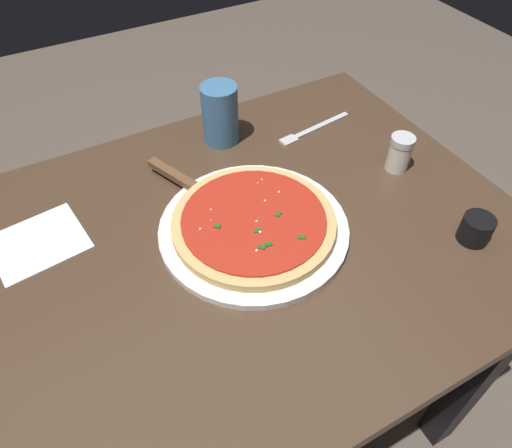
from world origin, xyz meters
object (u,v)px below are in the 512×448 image
object	(u,v)px
pizza_server	(190,185)
napkin_folded_right	(39,242)
cup_small_sauce	(476,229)
pizza	(256,223)
parmesan_shaker	(400,153)
cup_tall_drink	(220,114)
serving_plate	(256,229)
fork	(311,130)

from	to	relation	value
pizza_server	napkin_folded_right	size ratio (longest dim) A/B	1.49
napkin_folded_right	cup_small_sauce	bearing A→B (deg)	-27.85
pizza_server	napkin_folded_right	xyz separation A→B (m)	(-0.28, 0.01, -0.02)
pizza	parmesan_shaker	bearing A→B (deg)	3.32
pizza	napkin_folded_right	size ratio (longest dim) A/B	1.90
pizza_server	napkin_folded_right	world-z (taller)	pizza_server
pizza	pizza_server	xyz separation A→B (m)	(-0.06, 0.15, -0.00)
napkin_folded_right	parmesan_shaker	size ratio (longest dim) A/B	2.00
pizza_server	cup_tall_drink	bearing A→B (deg)	44.51
serving_plate	pizza_server	xyz separation A→B (m)	(-0.06, 0.15, 0.01)
cup_tall_drink	parmesan_shaker	bearing A→B (deg)	-43.69
parmesan_shaker	cup_small_sauce	bearing A→B (deg)	-92.61
cup_small_sauce	fork	distance (m)	0.40
pizza	fork	bearing A→B (deg)	39.45
fork	pizza_server	bearing A→B (deg)	-169.78
serving_plate	napkin_folded_right	distance (m)	0.37
serving_plate	fork	distance (m)	0.32
pizza_server	cup_tall_drink	distance (m)	0.18
pizza	pizza_server	size ratio (longest dim) A/B	1.28
serving_plate	pizza	size ratio (longest dim) A/B	1.17
pizza	fork	distance (m)	0.32
pizza	napkin_folded_right	world-z (taller)	pizza
cup_small_sauce	fork	xyz separation A→B (m)	(-0.07, 0.39, -0.02)
cup_small_sauce	parmesan_shaker	distance (m)	0.21
napkin_folded_right	parmesan_shaker	distance (m)	0.68
cup_tall_drink	napkin_folded_right	xyz separation A→B (m)	(-0.40, -0.11, -0.06)
napkin_folded_right	cup_tall_drink	bearing A→B (deg)	16.00
pizza_server	cup_small_sauce	bearing A→B (deg)	-41.93
cup_tall_drink	fork	distance (m)	0.20
cup_tall_drink	fork	bearing A→B (deg)	-19.85
pizza_server	parmesan_shaker	xyz separation A→B (m)	(0.39, -0.13, 0.02)
cup_tall_drink	parmesan_shaker	size ratio (longest dim) A/B	1.68
cup_tall_drink	cup_small_sauce	distance (m)	0.53
fork	pizza	bearing A→B (deg)	-140.55
napkin_folded_right	parmesan_shaker	bearing A→B (deg)	-11.60
cup_small_sauce	napkin_folded_right	size ratio (longest dim) A/B	0.36
pizza	pizza_server	world-z (taller)	pizza
pizza	serving_plate	bearing A→B (deg)	77.85
pizza_server	napkin_folded_right	distance (m)	0.28
cup_small_sauce	pizza_server	bearing A→B (deg)	138.07
pizza	cup_tall_drink	distance (m)	0.28
cup_tall_drink	fork	world-z (taller)	cup_tall_drink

